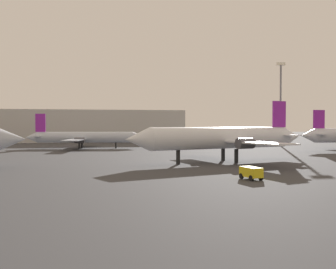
# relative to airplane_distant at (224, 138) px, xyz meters

# --- Properties ---
(airplane_distant) EXTENTS (31.30, 24.81, 9.70)m
(airplane_distant) POSITION_rel_airplane_distant_xyz_m (0.00, 0.00, 0.00)
(airplane_distant) COLOR silver
(airplane_distant) RESTS_ON ground_plane
(airplane_far_right) EXTENTS (29.32, 24.28, 8.55)m
(airplane_far_right) POSITION_rel_airplane_distant_xyz_m (-23.82, 36.82, -0.94)
(airplane_far_right) COLOR #B2BCCC
(airplane_far_right) RESTS_ON ground_plane
(baggage_cart) EXTENTS (1.89, 2.65, 1.30)m
(baggage_cart) POSITION_rel_airplane_distant_xyz_m (-2.98, -17.79, -2.92)
(baggage_cart) COLOR gold
(baggage_cart) RESTS_ON ground_plane
(light_mast_right) EXTENTS (2.40, 0.50, 23.11)m
(light_mast_right) POSITION_rel_airplane_distant_xyz_m (29.19, 39.43, 9.18)
(light_mast_right) COLOR slate
(light_mast_right) RESTS_ON ground_plane
(terminal_building) EXTENTS (67.48, 22.33, 10.95)m
(terminal_building) POSITION_rel_airplane_distant_xyz_m (-25.82, 77.75, 1.80)
(terminal_building) COLOR #B7B7B2
(terminal_building) RESTS_ON ground_plane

